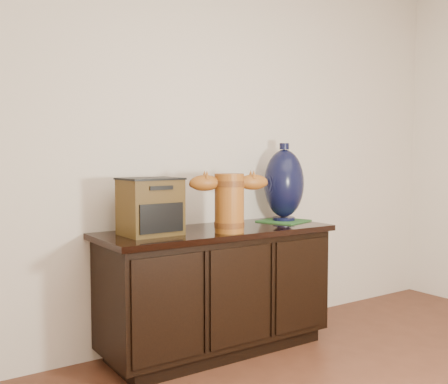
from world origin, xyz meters
TOP-DOWN VIEW (x-y plane):
  - sideboard at (0.00, 2.23)m, footprint 1.46×0.56m
  - terracotta_vessel at (-0.02, 2.06)m, footprint 0.48×0.21m
  - tv_radio at (-0.43, 2.24)m, footprint 0.33×0.27m
  - green_mat at (0.57, 2.27)m, footprint 0.35×0.35m
  - lamp_base at (0.57, 2.27)m, footprint 0.34×0.34m
  - spray_can at (-0.31, 2.29)m, footprint 0.06×0.06m

SIDE VIEW (x-z plane):
  - sideboard at x=0.00m, z-range 0.01..0.76m
  - green_mat at x=0.57m, z-range 0.76..0.76m
  - spray_can at x=-0.31m, z-range 0.75..0.92m
  - tv_radio at x=-0.43m, z-range 0.75..1.08m
  - terracotta_vessel at x=-0.02m, z-range 0.78..1.12m
  - lamp_base at x=0.57m, z-range 0.75..1.27m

